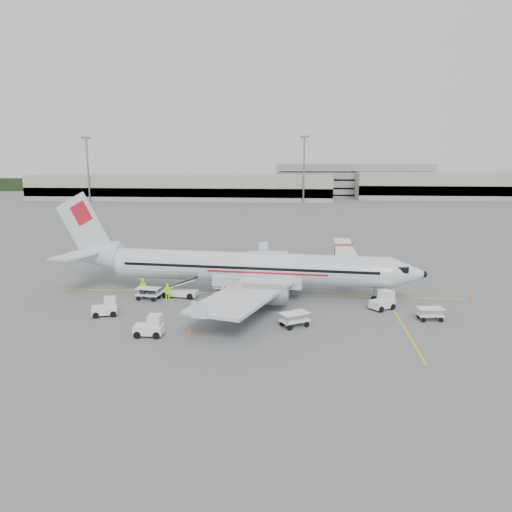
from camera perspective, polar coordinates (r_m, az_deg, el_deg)
The scene contains 26 objects.
ground at distance 54.13m, azimuth -0.20°, elevation -4.35°, with size 360.00×360.00×0.00m, color #56595B.
stripe_lead at distance 54.13m, azimuth -0.20°, elevation -4.35°, with size 44.00×0.20×0.01m, color yellow.
stripe_cross at distance 47.05m, azimuth 16.15°, elevation -7.15°, with size 0.20×20.00×0.01m, color yellow.
terminal_west at distance 187.75m, azimuth -8.54°, elevation 7.77°, with size 110.00×22.00×9.00m, color gray, non-canonical shape.
terminal_east at distance 207.58m, azimuth 23.87°, elevation 7.40°, with size 90.00×26.00×10.00m, color gray, non-canonical shape.
parking_garage at distance 213.03m, azimuth 10.94°, elevation 8.72°, with size 62.00×24.00×14.00m, color slate, non-canonical shape.
treeline at distance 227.31m, azimuth 4.20°, elevation 8.00°, with size 300.00×3.00×6.00m, color black, non-canonical shape.
mast_west at distance 185.89m, azimuth -18.64°, elevation 9.31°, with size 3.20×1.20×22.00m, color slate, non-canonical shape.
mast_center at distance 170.01m, azimuth 5.49°, elevation 9.72°, with size 3.20×1.20×22.00m, color slate, non-canonical shape.
aircraft at distance 52.18m, azimuth -0.76°, elevation 1.02°, with size 38.34×30.05×10.57m, color silver, non-canonical shape.
jet_bridge at distance 63.17m, azimuth 9.93°, elevation -0.48°, with size 2.80×14.94×3.92m, color silver, non-canonical shape.
belt_loader at distance 53.18m, azimuth -8.72°, elevation -3.24°, with size 5.04×1.89×2.73m, color silver, non-canonical shape.
tug_fore at distance 49.87m, azimuth 14.22°, elevation -4.94°, with size 2.35×1.35×1.82m, color silver, non-canonical shape.
tug_mid at distance 42.16m, azimuth -12.16°, elevation -7.77°, with size 2.35×1.34×1.81m, color silver, non-canonical shape.
tug_aft at distance 48.52m, azimuth -16.95°, elevation -5.57°, with size 2.27×1.30×1.75m, color silver, non-canonical shape.
cart_loaded_a at distance 52.97m, azimuth -12.20°, elevation -4.23°, with size 2.44×1.44×1.27m, color silver, non-canonical shape.
cart_loaded_b at distance 52.41m, azimuth -3.47°, elevation -4.21°, with size 2.28×1.35×1.19m, color silver, non-canonical shape.
cart_empty_a at distance 43.68m, azimuth 4.43°, elevation -7.26°, with size 2.47×1.46×1.29m, color silver, non-canonical shape.
cart_empty_b at distance 47.91m, azimuth 19.28°, elevation -6.28°, with size 2.25×1.33×1.18m, color silver, non-canonical shape.
cone_nose at distance 57.02m, azimuth 23.49°, elevation -4.20°, with size 0.34×0.34×0.55m, color orange.
cone_port at distance 62.46m, azimuth 4.76°, elevation -2.06°, with size 0.35×0.35×0.57m, color orange.
cone_stbd at distance 42.39m, azimuth -7.54°, elevation -8.36°, with size 0.39×0.39×0.63m, color orange.
crew_a at distance 50.46m, azimuth -3.76°, elevation -4.48°, with size 0.64×0.42×1.75m, color #B5FD0F.
crew_b at distance 54.63m, azimuth -12.79°, elevation -3.47°, with size 0.91×0.71×1.87m, color #B5FD0F.
crew_c at distance 51.50m, azimuth -1.43°, elevation -4.23°, with size 1.03×0.59×1.59m, color #B5FD0F.
crew_d at distance 51.97m, azimuth -10.06°, elevation -4.09°, with size 1.11×0.46×1.89m, color #B5FD0F.
Camera 1 is at (5.17, -51.98, 14.19)m, focal length 35.00 mm.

